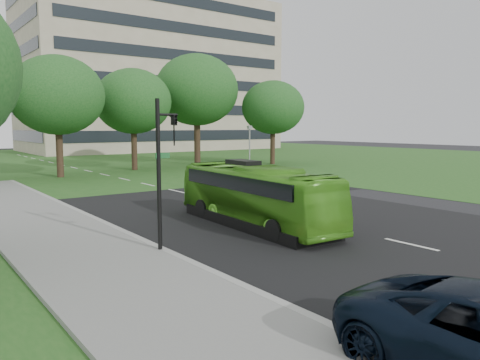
{
  "coord_description": "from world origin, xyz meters",
  "views": [
    {
      "loc": [
        -13.63,
        -10.81,
        3.94
      ],
      "look_at": [
        -1.59,
        5.41,
        1.6
      ],
      "focal_mm": 35.0,
      "sensor_mm": 36.0,
      "label": 1
    }
  ],
  "objects_px": {
    "office_building": "(152,75)",
    "camera_pole": "(250,143)",
    "tree_park_c": "(133,101)",
    "bus": "(255,196)",
    "sedan": "(263,180)",
    "tree_park_d": "(197,90)",
    "traffic_light": "(163,164)",
    "tree_park_e": "(273,108)",
    "tree_park_b": "(57,95)"
  },
  "relations": [
    {
      "from": "sedan",
      "to": "tree_park_e",
      "type": "bearing_deg",
      "value": -50.89
    },
    {
      "from": "tree_park_c",
      "to": "camera_pole",
      "type": "distance_m",
      "value": 11.39
    },
    {
      "from": "bus",
      "to": "sedan",
      "type": "bearing_deg",
      "value": 51.99
    },
    {
      "from": "tree_park_c",
      "to": "sedan",
      "type": "height_order",
      "value": "tree_park_c"
    },
    {
      "from": "tree_park_b",
      "to": "camera_pole",
      "type": "relative_size",
      "value": 2.34
    },
    {
      "from": "bus",
      "to": "traffic_light",
      "type": "height_order",
      "value": "traffic_light"
    },
    {
      "from": "office_building",
      "to": "sedan",
      "type": "height_order",
      "value": "office_building"
    },
    {
      "from": "office_building",
      "to": "bus",
      "type": "height_order",
      "value": "office_building"
    },
    {
      "from": "tree_park_e",
      "to": "camera_pole",
      "type": "relative_size",
      "value": 2.16
    },
    {
      "from": "tree_park_c",
      "to": "bus",
      "type": "height_order",
      "value": "tree_park_c"
    },
    {
      "from": "bus",
      "to": "camera_pole",
      "type": "height_order",
      "value": "camera_pole"
    },
    {
      "from": "tree_park_b",
      "to": "sedan",
      "type": "xyz_separation_m",
      "value": [
        7.93,
        -14.98,
        -5.6
      ]
    },
    {
      "from": "tree_park_c",
      "to": "bus",
      "type": "distance_m",
      "value": 26.19
    },
    {
      "from": "office_building",
      "to": "bus",
      "type": "bearing_deg",
      "value": -112.51
    },
    {
      "from": "tree_park_d",
      "to": "camera_pole",
      "type": "height_order",
      "value": "tree_park_d"
    },
    {
      "from": "tree_park_b",
      "to": "tree_park_d",
      "type": "distance_m",
      "value": 15.28
    },
    {
      "from": "bus",
      "to": "traffic_light",
      "type": "xyz_separation_m",
      "value": [
        -4.79,
        -1.51,
        1.6
      ]
    },
    {
      "from": "traffic_light",
      "to": "tree_park_e",
      "type": "bearing_deg",
      "value": 22.5
    },
    {
      "from": "traffic_light",
      "to": "camera_pole",
      "type": "distance_m",
      "value": 24.58
    },
    {
      "from": "sedan",
      "to": "tree_park_b",
      "type": "bearing_deg",
      "value": 19.17
    },
    {
      "from": "tree_park_d",
      "to": "tree_park_b",
      "type": "bearing_deg",
      "value": -165.16
    },
    {
      "from": "tree_park_e",
      "to": "tree_park_d",
      "type": "bearing_deg",
      "value": 148.74
    },
    {
      "from": "camera_pole",
      "to": "tree_park_b",
      "type": "bearing_deg",
      "value": 158.18
    },
    {
      "from": "tree_park_d",
      "to": "tree_park_e",
      "type": "bearing_deg",
      "value": -31.26
    },
    {
      "from": "tree_park_c",
      "to": "camera_pole",
      "type": "height_order",
      "value": "tree_park_c"
    },
    {
      "from": "bus",
      "to": "tree_park_e",
      "type": "bearing_deg",
      "value": 51.37
    },
    {
      "from": "sedan",
      "to": "traffic_light",
      "type": "xyz_separation_m",
      "value": [
        -11.59,
        -9.27,
        2.15
      ]
    },
    {
      "from": "bus",
      "to": "tree_park_b",
      "type": "bearing_deg",
      "value": 96.05
    },
    {
      "from": "tree_park_e",
      "to": "camera_pole",
      "type": "distance_m",
      "value": 10.75
    },
    {
      "from": "tree_park_d",
      "to": "tree_park_e",
      "type": "distance_m",
      "value": 7.97
    },
    {
      "from": "sedan",
      "to": "camera_pole",
      "type": "distance_m",
      "value": 10.22
    },
    {
      "from": "traffic_light",
      "to": "camera_pole",
      "type": "height_order",
      "value": "traffic_light"
    },
    {
      "from": "tree_park_d",
      "to": "office_building",
      "type": "bearing_deg",
      "value": 71.53
    },
    {
      "from": "tree_park_b",
      "to": "tree_park_e",
      "type": "height_order",
      "value": "tree_park_b"
    },
    {
      "from": "office_building",
      "to": "bus",
      "type": "distance_m",
      "value": 64.26
    },
    {
      "from": "tree_park_e",
      "to": "office_building",
      "type": "bearing_deg",
      "value": 83.68
    },
    {
      "from": "tree_park_c",
      "to": "traffic_light",
      "type": "bearing_deg",
      "value": -112.13
    },
    {
      "from": "traffic_light",
      "to": "camera_pole",
      "type": "xyz_separation_m",
      "value": [
        17.05,
        17.7,
        -0.24
      ]
    },
    {
      "from": "office_building",
      "to": "camera_pole",
      "type": "height_order",
      "value": "office_building"
    },
    {
      "from": "tree_park_b",
      "to": "bus",
      "type": "relative_size",
      "value": 1.08
    },
    {
      "from": "office_building",
      "to": "tree_park_b",
      "type": "distance_m",
      "value": 44.23
    },
    {
      "from": "traffic_light",
      "to": "office_building",
      "type": "bearing_deg",
      "value": 42.76
    },
    {
      "from": "tree_park_b",
      "to": "sedan",
      "type": "distance_m",
      "value": 17.85
    },
    {
      "from": "tree_park_c",
      "to": "tree_park_e",
      "type": "bearing_deg",
      "value": -9.61
    },
    {
      "from": "tree_park_d",
      "to": "sedan",
      "type": "bearing_deg",
      "value": -109.79
    },
    {
      "from": "tree_park_e",
      "to": "bus",
      "type": "bearing_deg",
      "value": -131.86
    },
    {
      "from": "office_building",
      "to": "tree_park_e",
      "type": "height_order",
      "value": "office_building"
    },
    {
      "from": "tree_park_b",
      "to": "tree_park_c",
      "type": "xyz_separation_m",
      "value": [
        7.12,
        2.28,
        -0.14
      ]
    },
    {
      "from": "tree_park_b",
      "to": "tree_park_c",
      "type": "height_order",
      "value": "tree_park_b"
    },
    {
      "from": "office_building",
      "to": "tree_park_e",
      "type": "distance_m",
      "value": 36.67
    }
  ]
}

